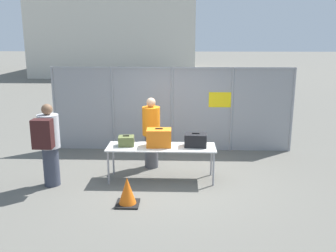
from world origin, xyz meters
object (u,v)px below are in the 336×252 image
object	(u,v)px
security_worker_near	(151,132)
suitcase_black	(196,140)
suitcase_orange	(159,138)
utility_trailer	(212,116)
traffic_cone	(127,192)
inspection_table	(161,149)
traveler_hooded	(48,142)
suitcase_olive	(126,141)

from	to	relation	value
security_worker_near	suitcase_black	bearing A→B (deg)	151.94
suitcase_orange	suitcase_black	distance (m)	0.78
utility_trailer	traffic_cone	bearing A→B (deg)	-108.63
inspection_table	traffic_cone	world-z (taller)	inspection_table
inspection_table	traveler_hooded	size ratio (longest dim) A/B	1.34
suitcase_black	security_worker_near	world-z (taller)	security_worker_near
inspection_table	security_worker_near	xyz separation A→B (m)	(-0.27, 0.78, 0.16)
inspection_table	traffic_cone	size ratio (longest dim) A/B	4.31
suitcase_olive	traveler_hooded	bearing A→B (deg)	-162.45
suitcase_olive	suitcase_black	bearing A→B (deg)	-0.13
traveler_hooded	suitcase_orange	bearing A→B (deg)	3.93
suitcase_olive	traffic_cone	distance (m)	1.44
security_worker_near	suitcase_olive	bearing A→B (deg)	65.19
suitcase_olive	suitcase_orange	size ratio (longest dim) A/B	0.68
inspection_table	traveler_hooded	bearing A→B (deg)	-169.09
inspection_table	suitcase_olive	bearing A→B (deg)	176.84
suitcase_black	traffic_cone	xyz separation A→B (m)	(-1.29, -1.29, -0.64)
suitcase_orange	utility_trailer	bearing A→B (deg)	72.32
traveler_hooded	utility_trailer	xyz separation A→B (m)	(3.74, 5.21, -0.56)
suitcase_olive	security_worker_near	bearing A→B (deg)	56.91
inspection_table	traffic_cone	bearing A→B (deg)	-114.22
inspection_table	suitcase_black	bearing A→B (deg)	3.01
suitcase_orange	traffic_cone	world-z (taller)	suitcase_orange
inspection_table	utility_trailer	size ratio (longest dim) A/B	0.64
security_worker_near	traffic_cone	bearing A→B (deg)	90.17
suitcase_orange	inspection_table	bearing A→B (deg)	-15.56
suitcase_orange	utility_trailer	distance (m)	5.03
suitcase_orange	security_worker_near	size ratio (longest dim) A/B	0.32
suitcase_black	traffic_cone	distance (m)	1.93
suitcase_olive	suitcase_orange	world-z (taller)	suitcase_orange
inspection_table	suitcase_orange	size ratio (longest dim) A/B	4.35
suitcase_olive	traffic_cone	world-z (taller)	suitcase_olive
utility_trailer	security_worker_near	bearing A→B (deg)	-113.56
inspection_table	suitcase_olive	size ratio (longest dim) A/B	6.44
security_worker_near	traffic_cone	world-z (taller)	security_worker_near
suitcase_olive	security_worker_near	size ratio (longest dim) A/B	0.22
inspection_table	traffic_cone	xyz separation A→B (m)	(-0.56, -1.25, -0.45)
inspection_table	suitcase_olive	world-z (taller)	suitcase_olive
traveler_hooded	traffic_cone	bearing A→B (deg)	-33.15
suitcase_orange	security_worker_near	xyz separation A→B (m)	(-0.23, 0.76, -0.08)
inspection_table	suitcase_orange	bearing A→B (deg)	164.44
traveler_hooded	utility_trailer	world-z (taller)	traveler_hooded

